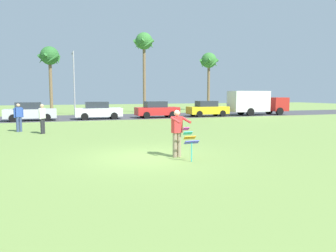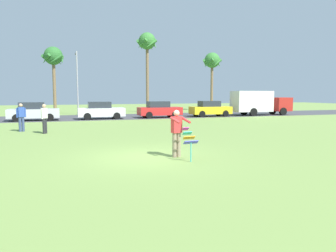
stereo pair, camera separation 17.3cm
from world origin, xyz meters
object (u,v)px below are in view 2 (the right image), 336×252
Objects in this scene: parked_car_yellow at (210,109)px; person_walker_near at (44,118)px; palm_tree_right_near at (53,59)px; palm_tree_far_left at (212,63)px; parked_car_silver at (33,112)px; parked_car_red at (159,110)px; streetlight_pole at (77,79)px; palm_tree_centre_far at (147,45)px; kite_held at (189,139)px; parked_car_white at (101,111)px; parked_truck_red_cab at (258,102)px; person_walker_far at (21,116)px; person_kite_flyer at (177,131)px.

person_walker_near is (-15.39, -9.84, 0.16)m from parked_car_yellow.
palm_tree_right_near is 0.97× the size of palm_tree_far_left.
parked_car_silver is 11.37m from parked_car_red.
parked_car_red is at bearing -45.03° from streetlight_pole.
kite_held is at bearing -101.70° from palm_tree_centre_far.
parked_car_silver is 0.55× the size of palm_tree_right_near.
parked_car_white is 1.00× the size of parked_car_yellow.
person_walker_near reaches higher than parked_car_red.
kite_held is at bearing -84.47° from streetlight_pole.
kite_held is 20.59m from parked_car_silver.
streetlight_pole reaches higher than parked_car_white.
person_walker_far is at bearing -159.76° from parked_truck_red_cab.
person_walker_far is (-6.42, 10.42, -0.02)m from person_kite_flyer.
person_walker_near is (-20.63, -20.27, -5.67)m from palm_tree_far_left.
parked_car_silver is 11.47m from palm_tree_right_near.
palm_tree_centre_far reaches higher than parked_car_yellow.
person_walker_near is at bearing -135.24° from parked_car_red.
palm_tree_centre_far reaches higher than palm_tree_far_left.
parked_car_red is 0.63× the size of parked_truck_red_cab.
parked_car_yellow is 0.60× the size of streetlight_pole.
palm_tree_far_left is at bearing 92.66° from parked_truck_red_cab.
kite_held is 30.36m from palm_tree_centre_far.
kite_held is 0.66× the size of person_walker_far.
parked_car_red is at bearing -0.01° from parked_car_white.
palm_tree_centre_far reaches higher than parked_car_red.
parked_car_silver is 17.37m from palm_tree_centre_far.
parked_car_white is at bearing 0.01° from parked_car_silver.
parked_truck_red_cab reaches higher than kite_held.
person_kite_flyer is 0.41× the size of parked_car_silver.
parked_car_yellow is 0.63× the size of parked_truck_red_cab.
parked_car_yellow is 2.43× the size of person_walker_far.
parked_truck_red_cab is 0.87× the size of palm_tree_right_near.
palm_tree_far_left reaches higher than person_walker_near.
parked_truck_red_cab is 20.12m from streetlight_pole.
palm_tree_far_left reaches higher than person_walker_far.
streetlight_pole is 16.46m from person_walker_far.
palm_tree_centre_far is (-9.99, 9.28, 6.95)m from parked_truck_red_cab.
parked_car_yellow is (11.09, -0.00, 0.00)m from parked_car_white.
palm_tree_far_left is at bearing 44.26° from parked_car_red.
parked_car_red is 15.04m from palm_tree_right_near.
parked_car_silver is at bearing -118.57° from streetlight_pole.
parked_truck_red_cab is 0.68× the size of palm_tree_centre_far.
parked_car_white is at bearing 179.99° from parked_car_red.
person_walker_far is (-16.81, -8.31, 0.16)m from parked_car_yellow.
streetlight_pole is at bearing 95.32° from person_kite_flyer.
palm_tree_right_near is (-4.23, 9.88, 5.62)m from parked_car_white.
person_kite_flyer is at bearing 102.36° from kite_held.
person_kite_flyer is 0.25× the size of streetlight_pole.
person_kite_flyer is 19.37m from parked_car_red.
palm_tree_centre_far reaches higher than parked_truck_red_cab.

